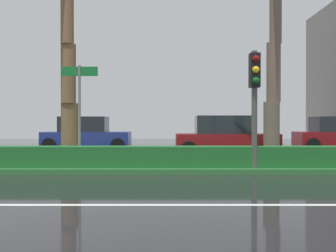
{
  "coord_description": "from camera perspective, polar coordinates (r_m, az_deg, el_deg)",
  "views": [
    {
      "loc": [
        2.71,
        -5.03,
        1.46
      ],
      "look_at": [
        2.71,
        10.25,
        1.3
      ],
      "focal_mm": 43.03,
      "sensor_mm": 36.0,
      "label": 1
    }
  ],
  "objects": [
    {
      "name": "ground_plane",
      "position": [
        14.36,
        -10.94,
        -5.44
      ],
      "size": [
        90.0,
        42.0,
        0.1
      ],
      "primitive_type": "cube",
      "color": "black"
    },
    {
      "name": "near_lane_divider_stripe",
      "position": [
        7.67,
        -21.07,
        -10.38
      ],
      "size": [
        81.0,
        0.14,
        0.01
      ],
      "primitive_type": "cube",
      "color": "white",
      "rests_on": "ground_plane"
    },
    {
      "name": "median_strip",
      "position": [
        13.38,
        -11.76,
        -5.35
      ],
      "size": [
        85.5,
        4.0,
        0.15
      ],
      "primitive_type": "cube",
      "color": "#2D6B33",
      "rests_on": "ground_plane"
    },
    {
      "name": "median_hedge",
      "position": [
        11.98,
        -13.13,
        -4.25
      ],
      "size": [
        76.5,
        0.7,
        0.6
      ],
      "color": "#1E6028",
      "rests_on": "median_strip"
    },
    {
      "name": "traffic_signal_median_right",
      "position": [
        11.61,
        12.15,
        5.37
      ],
      "size": [
        0.28,
        0.43,
        3.31
      ],
      "color": "#4C4C47",
      "rests_on": "median_strip"
    },
    {
      "name": "street_name_sign",
      "position": [
        12.34,
        -12.46,
        3.46
      ],
      "size": [
        1.1,
        0.08,
        3.0
      ],
      "color": "slate",
      "rests_on": "median_strip"
    },
    {
      "name": "car_in_traffic_second",
      "position": [
        20.6,
        -11.54,
        -1.18
      ],
      "size": [
        4.3,
        2.02,
        1.72
      ],
      "color": "navy",
      "rests_on": "ground_plane"
    },
    {
      "name": "car_in_traffic_third",
      "position": [
        17.31,
        8.07,
        -1.51
      ],
      "size": [
        4.3,
        2.02,
        1.72
      ],
      "color": "maroon",
      "rests_on": "ground_plane"
    }
  ]
}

